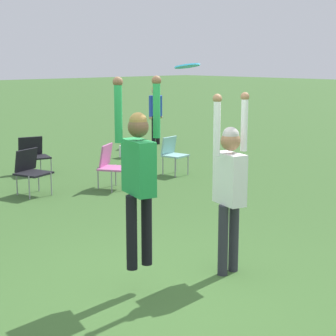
% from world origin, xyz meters
% --- Properties ---
extents(ground_plane, '(120.00, 120.00, 0.00)m').
position_xyz_m(ground_plane, '(0.00, 0.00, 0.00)').
color(ground_plane, '#3D662D').
extents(person_jumping, '(0.63, 0.51, 2.08)m').
position_xyz_m(person_jumping, '(-0.15, 0.17, 1.39)').
color(person_jumping, black).
rests_on(person_jumping, ground_plane).
extents(person_defending, '(0.58, 0.47, 2.16)m').
position_xyz_m(person_defending, '(0.99, -0.13, 1.15)').
color(person_defending, '#2D2D38').
rests_on(person_defending, ground_plane).
extents(frisbee, '(0.28, 0.28, 0.06)m').
position_xyz_m(frisbee, '(0.42, 0.02, 2.46)').
color(frisbee, '#2D9EDB').
extents(camping_chair_1, '(0.72, 0.79, 0.87)m').
position_xyz_m(camping_chair_1, '(2.71, 4.45, 0.51)').
color(camping_chair_1, gray).
rests_on(camping_chair_1, ground_plane).
extents(camping_chair_2, '(0.69, 0.73, 0.86)m').
position_xyz_m(camping_chair_2, '(1.29, 5.07, 0.50)').
color(camping_chair_2, gray).
rests_on(camping_chair_2, ground_plane).
extents(camping_chair_3, '(0.54, 0.57, 0.84)m').
position_xyz_m(camping_chair_3, '(4.55, 4.60, 0.51)').
color(camping_chair_3, gray).
rests_on(camping_chair_3, ground_plane).
extents(camping_chair_4, '(0.66, 0.70, 0.82)m').
position_xyz_m(camping_chair_4, '(2.34, 6.78, 0.47)').
color(camping_chair_4, gray).
rests_on(camping_chair_4, ground_plane).
extents(person_spectator_near, '(0.53, 0.39, 1.77)m').
position_xyz_m(person_spectator_near, '(7.25, 8.18, 1.07)').
color(person_spectator_near, black).
rests_on(person_spectator_near, ground_plane).
extents(cooler_box, '(0.51, 0.29, 0.31)m').
position_xyz_m(cooler_box, '(5.29, 7.02, 0.16)').
color(cooler_box, white).
rests_on(cooler_box, ground_plane).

